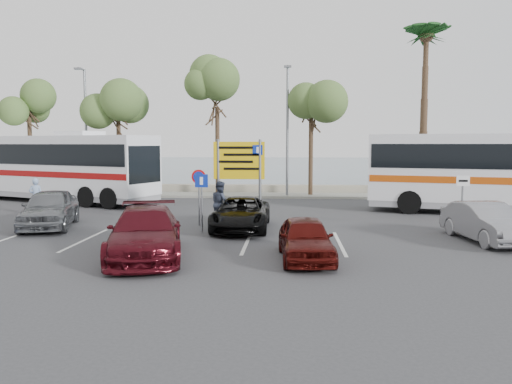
# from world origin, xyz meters

# --- Properties ---
(ground) EXTENTS (120.00, 120.00, 0.00)m
(ground) POSITION_xyz_m (0.00, 0.00, 0.00)
(ground) COLOR #353538
(ground) RESTS_ON ground
(kerb_strip) EXTENTS (44.00, 2.40, 0.15)m
(kerb_strip) POSITION_xyz_m (0.00, 14.00, 0.07)
(kerb_strip) COLOR gray
(kerb_strip) RESTS_ON ground
(seawall) EXTENTS (48.00, 0.80, 0.60)m
(seawall) POSITION_xyz_m (0.00, 16.00, 0.30)
(seawall) COLOR #AAA088
(seawall) RESTS_ON ground
(sea) EXTENTS (140.00, 140.00, 0.00)m
(sea) POSITION_xyz_m (0.00, 60.00, 0.01)
(sea) COLOR #3A515D
(sea) RESTS_ON ground
(tree_far_left) EXTENTS (3.20, 3.20, 7.60)m
(tree_far_left) POSITION_xyz_m (-14.00, 14.00, 6.33)
(tree_far_left) COLOR #382619
(tree_far_left) RESTS_ON kerb_strip
(tree_left) EXTENTS (3.20, 3.20, 7.20)m
(tree_left) POSITION_xyz_m (-8.00, 14.00, 6.00)
(tree_left) COLOR #382619
(tree_left) RESTS_ON kerb_strip
(tree_mid) EXTENTS (3.20, 3.20, 8.00)m
(tree_mid) POSITION_xyz_m (-1.50, 14.00, 6.65)
(tree_mid) COLOR #382619
(tree_mid) RESTS_ON kerb_strip
(tree_right) EXTENTS (3.20, 3.20, 7.40)m
(tree_right) POSITION_xyz_m (4.50, 14.00, 6.17)
(tree_right) COLOR #382619
(tree_right) RESTS_ON kerb_strip
(palm_tree) EXTENTS (4.80, 4.80, 11.20)m
(palm_tree) POSITION_xyz_m (11.50, 14.00, 9.87)
(palm_tree) COLOR #382619
(palm_tree) RESTS_ON kerb_strip
(street_lamp_left) EXTENTS (0.45, 1.15, 8.01)m
(street_lamp_left) POSITION_xyz_m (-10.00, 13.52, 4.60)
(street_lamp_left) COLOR slate
(street_lamp_left) RESTS_ON kerb_strip
(street_lamp_right) EXTENTS (0.45, 1.15, 8.01)m
(street_lamp_right) POSITION_xyz_m (3.00, 13.52, 4.60)
(street_lamp_right) COLOR slate
(street_lamp_right) RESTS_ON kerb_strip
(direction_sign) EXTENTS (2.20, 0.12, 3.60)m
(direction_sign) POSITION_xyz_m (1.00, 3.20, 2.43)
(direction_sign) COLOR slate
(direction_sign) RESTS_ON ground
(sign_no_stop) EXTENTS (0.60, 0.08, 2.35)m
(sign_no_stop) POSITION_xyz_m (-0.60, 2.38, 1.58)
(sign_no_stop) COLOR slate
(sign_no_stop) RESTS_ON ground
(sign_parking) EXTENTS (0.50, 0.07, 2.25)m
(sign_parking) POSITION_xyz_m (-0.20, 0.79, 1.47)
(sign_parking) COLOR slate
(sign_parking) RESTS_ON ground
(sign_taxi) EXTENTS (0.50, 0.07, 2.20)m
(sign_taxi) POSITION_xyz_m (9.80, 1.49, 1.42)
(sign_taxi) COLOR slate
(sign_taxi) RESTS_ON ground
(lane_markings) EXTENTS (12.02, 4.20, 0.01)m
(lane_markings) POSITION_xyz_m (-1.14, -1.00, 0.00)
(lane_markings) COLOR silver
(lane_markings) RESTS_ON ground
(coach_bus_left) EXTENTS (13.27, 7.73, 4.12)m
(coach_bus_left) POSITION_xyz_m (-10.58, 10.50, 1.91)
(coach_bus_left) COLOR white
(coach_bus_left) RESTS_ON ground
(car_silver_a) EXTENTS (2.97, 4.92, 1.57)m
(car_silver_a) POSITION_xyz_m (-6.60, 1.50, 0.78)
(car_silver_a) COLOR slate
(car_silver_a) RESTS_ON ground
(car_maroon) EXTENTS (3.21, 5.51, 1.50)m
(car_maroon) POSITION_xyz_m (-1.15, -3.50, 0.75)
(car_maroon) COLOR #490C14
(car_maroon) RESTS_ON ground
(car_red) EXTENTS (1.77, 3.83, 1.27)m
(car_red) POSITION_xyz_m (3.65, -3.50, 0.63)
(car_red) COLOR #470D0A
(car_red) RESTS_ON ground
(suv_black) EXTENTS (2.17, 4.67, 1.29)m
(suv_black) POSITION_xyz_m (1.25, 1.50, 0.65)
(suv_black) COLOR black
(suv_black) RESTS_ON ground
(car_silver_b) EXTENTS (2.06, 4.35, 1.38)m
(car_silver_b) POSITION_xyz_m (10.00, -0.37, 0.69)
(car_silver_b) COLOR gray
(car_silver_b) RESTS_ON ground
(pedestrian_near) EXTENTS (0.72, 0.54, 1.77)m
(pedestrian_near) POSITION_xyz_m (-9.00, 5.00, 0.89)
(pedestrian_near) COLOR #8AA3C9
(pedestrian_near) RESTS_ON ground
(pedestrian_far) EXTENTS (1.03, 1.12, 1.86)m
(pedestrian_far) POSITION_xyz_m (0.29, 2.54, 0.93)
(pedestrian_far) COLOR #303748
(pedestrian_far) RESTS_ON ground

